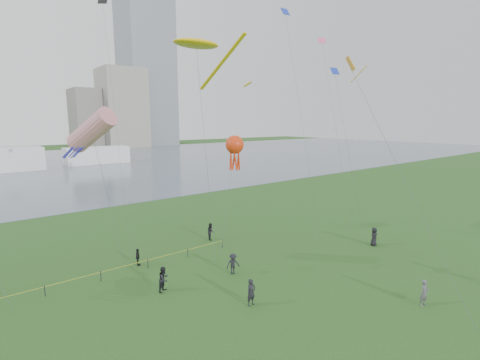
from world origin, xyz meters
TOP-DOWN VIEW (x-y plane):
  - ground_plane at (0.00, 0.00)m, footprint 400.00×400.00m
  - lake at (0.00, 100.00)m, footprint 400.00×120.00m
  - tower at (62.00, 168.00)m, footprint 24.00×24.00m
  - building_mid at (46.00, 162.00)m, footprint 20.00×20.00m
  - building_low at (32.00, 168.00)m, footprint 16.00×18.00m
  - pavilion_right at (14.00, 98.00)m, footprint 18.00×7.00m
  - fence at (-15.91, 15.69)m, footprint 24.07×0.07m
  - kite_flyer at (6.74, -2.17)m, footprint 0.72×0.51m
  - spectator_a at (-6.55, 11.00)m, footprint 1.18×1.11m
  - spectator_b at (-0.66, 10.13)m, footprint 1.30×0.97m
  - spectator_c at (-6.24, 16.79)m, footprint 0.68×0.99m
  - spectator_d at (14.93, 6.51)m, footprint 1.06×0.83m
  - spectator_f at (-2.70, 5.34)m, footprint 0.71×0.48m
  - spectator_g at (2.70, 18.54)m, footprint 1.00×1.10m
  - kite_stingray at (1.69, 18.97)m, footprint 4.90×10.01m
  - kite_windsock at (-9.23, 17.40)m, footprint 4.24×4.99m
  - kite_octopus at (6.51, 19.19)m, footprint 6.90×6.38m
  - kite_delta at (10.42, 6.64)m, footprint 5.27×13.91m
  - small_kites at (-3.46, 18.43)m, footprint 41.91×14.80m

SIDE VIEW (x-z plane):
  - ground_plane at x=0.00m, z-range 0.00..0.00m
  - lake at x=0.00m, z-range -0.02..0.06m
  - fence at x=-15.91m, z-range 0.03..1.08m
  - spectator_c at x=-6.24m, z-range 0.00..1.56m
  - spectator_b at x=-0.66m, z-range 0.00..1.79m
  - spectator_g at x=2.70m, z-range 0.00..1.84m
  - kite_flyer at x=6.74m, z-range 0.00..1.89m
  - spectator_f at x=-2.70m, z-range 0.00..1.92m
  - spectator_d at x=14.93m, z-range 0.00..1.93m
  - spectator_a at x=-6.55m, z-range 0.00..1.94m
  - pavilion_right at x=14.00m, z-range 0.00..5.00m
  - kite_octopus at x=6.51m, z-range 4.45..15.62m
  - kite_windsock at x=-9.23m, z-range 5.07..18.94m
  - building_low at x=32.00m, z-range 0.00..28.00m
  - kite_delta at x=10.42m, z-range 7.51..25.94m
  - building_mid at x=46.00m, z-range 0.00..38.00m
  - kite_stingray at x=1.69m, z-range 9.86..30.51m
  - small_kites at x=-3.46m, z-range 17.93..25.34m
  - tower at x=62.00m, z-range 0.00..120.00m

